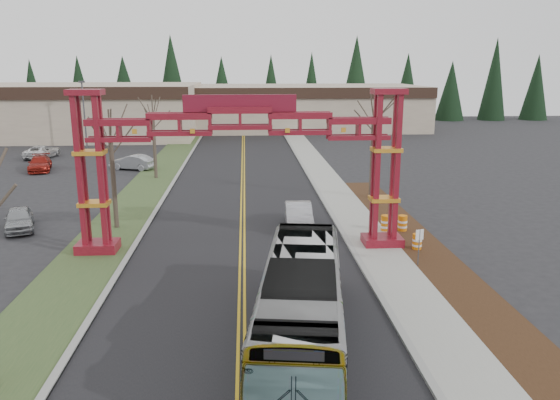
{
  "coord_description": "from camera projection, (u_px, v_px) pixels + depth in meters",
  "views": [
    {
      "loc": [
        0.26,
        -11.34,
        10.04
      ],
      "look_at": [
        1.92,
        14.67,
        3.65
      ],
      "focal_mm": 35.0,
      "sensor_mm": 36.0,
      "label": 1
    }
  ],
  "objects": [
    {
      "name": "road",
      "position": [
        243.0,
        216.0,
        37.59
      ],
      "size": [
        12.0,
        110.0,
        0.02
      ],
      "primitive_type": "cube",
      "color": "black",
      "rests_on": "ground"
    },
    {
      "name": "lane_line_left",
      "position": [
        241.0,
        216.0,
        37.58
      ],
      "size": [
        0.12,
        100.0,
        0.01
      ],
      "primitive_type": "cube",
      "color": "gold",
      "rests_on": "road"
    },
    {
      "name": "lane_line_right",
      "position": [
        244.0,
        216.0,
        37.6
      ],
      "size": [
        0.12,
        100.0,
        0.01
      ],
      "primitive_type": "cube",
      "color": "gold",
      "rests_on": "road"
    },
    {
      "name": "curb_right",
      "position": [
        331.0,
        214.0,
        37.96
      ],
      "size": [
        0.3,
        110.0,
        0.15
      ],
      "primitive_type": "cube",
      "color": "gray",
      "rests_on": "ground"
    },
    {
      "name": "sidewalk_right",
      "position": [
        352.0,
        213.0,
        38.05
      ],
      "size": [
        2.6,
        110.0,
        0.14
      ],
      "primitive_type": "cube",
      "color": "gray",
      "rests_on": "ground"
    },
    {
      "name": "landscape_strip",
      "position": [
        477.0,
        303.0,
        23.68
      ],
      "size": [
        2.6,
        50.0,
        0.12
      ],
      "primitive_type": "cube",
      "color": "black",
      "rests_on": "ground"
    },
    {
      "name": "grass_median",
      "position": [
        125.0,
        218.0,
        37.09
      ],
      "size": [
        4.0,
        110.0,
        0.08
      ],
      "primitive_type": "cube",
      "color": "#314A25",
      "rests_on": "ground"
    },
    {
      "name": "curb_left",
      "position": [
        152.0,
        217.0,
        37.2
      ],
      "size": [
        0.3,
        110.0,
        0.15
      ],
      "primitive_type": "cube",
      "color": "gray",
      "rests_on": "ground"
    },
    {
      "name": "gateway_arch",
      "position": [
        241.0,
        144.0,
        29.39
      ],
      "size": [
        18.2,
        1.6,
        8.9
      ],
      "color": "#5F0C17",
      "rests_on": "ground"
    },
    {
      "name": "retail_building_west",
      "position": [
        39.0,
        110.0,
        80.35
      ],
      "size": [
        46.0,
        22.3,
        7.5
      ],
      "color": "tan",
      "rests_on": "ground"
    },
    {
      "name": "retail_building_east",
      "position": [
        303.0,
        107.0,
        90.64
      ],
      "size": [
        38.0,
        20.3,
        7.0
      ],
      "color": "tan",
      "rests_on": "ground"
    },
    {
      "name": "conifer_treeline",
      "position": [
        244.0,
        86.0,
        101.0
      ],
      "size": [
        116.1,
        5.6,
        13.0
      ],
      "color": "black",
      "rests_on": "ground"
    },
    {
      "name": "transit_bus",
      "position": [
        302.0,
        304.0,
        19.83
      ],
      "size": [
        4.4,
        12.14,
        3.3
      ],
      "primitive_type": "imported",
      "rotation": [
        0.0,
        0.0,
        -0.14
      ],
      "color": "#A9ACB1",
      "rests_on": "ground"
    },
    {
      "name": "silver_sedan",
      "position": [
        299.0,
        216.0,
        34.8
      ],
      "size": [
        1.79,
        4.77,
        1.56
      ],
      "primitive_type": "imported",
      "rotation": [
        0.0,
        0.0,
        -0.03
      ],
      "color": "#A5A8AD",
      "rests_on": "ground"
    },
    {
      "name": "parked_car_near_a",
      "position": [
        19.0,
        219.0,
        34.33
      ],
      "size": [
        2.98,
        4.46,
        1.41
      ],
      "primitive_type": "imported",
      "rotation": [
        0.0,
        0.0,
        0.35
      ],
      "color": "#939699",
      "rests_on": "ground"
    },
    {
      "name": "parked_car_mid_a",
      "position": [
        40.0,
        164.0,
        53.8
      ],
      "size": [
        3.23,
        5.29,
        1.43
      ],
      "primitive_type": "imported",
      "rotation": [
        0.0,
        0.0,
        0.27
      ],
      "color": "maroon",
      "rests_on": "ground"
    },
    {
      "name": "parked_car_far_a",
      "position": [
        133.0,
        162.0,
        54.36
      ],
      "size": [
        4.83,
        3.08,
        1.5
      ],
      "primitive_type": "imported",
      "rotation": [
        0.0,
        0.0,
        4.36
      ],
      "color": "#A6A9AE",
      "rests_on": "ground"
    },
    {
      "name": "parked_car_far_b",
      "position": [
        42.0,
        152.0,
        61.31
      ],
      "size": [
        3.03,
        5.5,
        1.46
      ],
      "primitive_type": "imported",
      "rotation": [
        0.0,
        0.0,
        3.02
      ],
      "color": "white",
      "rests_on": "ground"
    },
    {
      "name": "bare_tree_median_mid",
      "position": [
        111.0,
        142.0,
        33.45
      ],
      "size": [
        2.94,
        2.94,
        7.52
      ],
      "color": "#382D26",
      "rests_on": "ground"
    },
    {
      "name": "bare_tree_median_far",
      "position": [
        153.0,
        118.0,
        48.95
      ],
      "size": [
        3.04,
        3.04,
        7.59
      ],
      "color": "#382D26",
      "rests_on": "ground"
    },
    {
      "name": "bare_tree_right_far",
      "position": [
        374.0,
        120.0,
        41.23
      ],
      "size": [
        3.46,
        3.46,
        8.46
      ],
      "color": "#382D26",
      "rests_on": "ground"
    },
    {
      "name": "light_pole_far",
      "position": [
        84.0,
        110.0,
        67.16
      ],
      "size": [
        0.72,
        0.36,
        8.34
      ],
      "color": "#3F3F44",
      "rests_on": "ground"
    },
    {
      "name": "street_sign",
      "position": [
        419.0,
        240.0,
        27.74
      ],
      "size": [
        0.44,
        0.18,
        2.01
      ],
      "color": "#3F3F44",
      "rests_on": "ground"
    },
    {
      "name": "barrel_south",
      "position": [
        417.0,
        242.0,
        30.42
      ],
      "size": [
        0.53,
        0.53,
        0.98
      ],
      "color": "orange",
      "rests_on": "ground"
    },
    {
      "name": "barrel_mid",
      "position": [
        386.0,
        224.0,
        33.77
      ],
      "size": [
        0.59,
        0.59,
        1.1
      ],
      "color": "orange",
      "rests_on": "ground"
    },
    {
      "name": "barrel_north",
      "position": [
        402.0,
        224.0,
        33.83
      ],
      "size": [
        0.58,
        0.58,
        1.08
      ],
      "color": "orange",
      "rests_on": "ground"
    }
  ]
}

